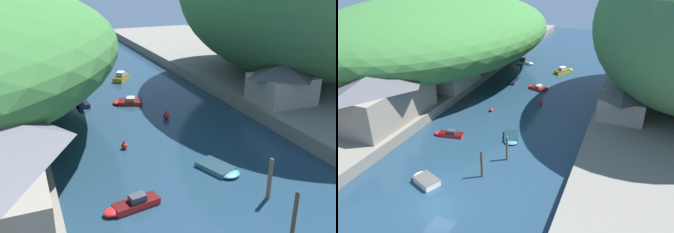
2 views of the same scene
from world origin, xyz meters
TOP-DOWN VIEW (x-y plane):
  - water_surface at (0.00, 30.00)m, footprint 130.00×130.00m
  - right_bank at (22.16, 30.00)m, footprint 22.00×120.00m
  - right_bank_cottage at (14.83, 24.28)m, footprint 6.64×5.97m
  - boat_moored_right at (-5.76, 36.77)m, footprint 1.50×4.47m
  - boat_cabin_cruiser at (1.85, 15.16)m, footprint 3.04×4.23m
  - boat_small_dinghy at (2.12, 45.89)m, footprint 3.77×4.60m
  - boat_far_right_bank at (-0.41, 34.45)m, footprint 4.07×3.04m
  - boat_mid_channel at (-6.48, 12.86)m, footprint 4.27×1.80m
  - boat_red_skiff at (-7.67, 48.68)m, footprint 4.11×1.22m
  - mooring_post_nearest at (1.82, 6.16)m, footprint 0.26×0.26m
  - mooring_post_second at (3.13, 10.37)m, footprint 0.31×0.31m
  - channel_buoy_near at (-4.30, 22.18)m, footprint 0.58×0.58m
  - channel_buoy_far at (2.21, 27.88)m, footprint 0.68×0.68m

SIDE VIEW (x-z plane):
  - water_surface at x=0.00m, z-range 0.00..0.00m
  - boat_cabin_cruiser at x=1.85m, z-range 0.00..0.40m
  - boat_moored_right at x=-5.76m, z-range 0.00..0.50m
  - boat_far_right_bank at x=-0.41m, z-range -0.15..0.71m
  - boat_mid_channel at x=-6.48m, z-range -0.17..0.76m
  - channel_buoy_near at x=-4.30m, z-range -0.10..0.78m
  - channel_buoy_far at x=2.21m, z-range -0.11..0.91m
  - boat_red_skiff at x=-7.67m, z-range -0.28..1.11m
  - boat_small_dinghy at x=2.12m, z-range -0.24..1.10m
  - right_bank at x=22.16m, z-range 0.00..1.51m
  - mooring_post_second at x=3.13m, z-range 0.01..3.25m
  - mooring_post_nearest at x=1.82m, z-range 0.01..3.33m
  - right_bank_cottage at x=14.83m, z-range 1.59..6.06m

